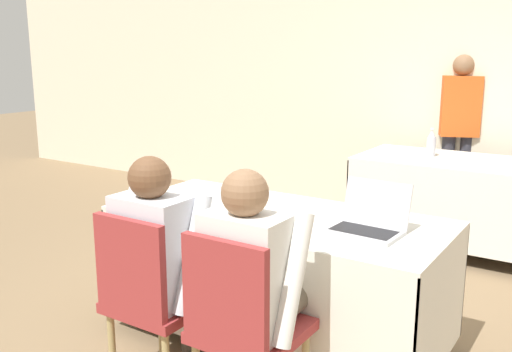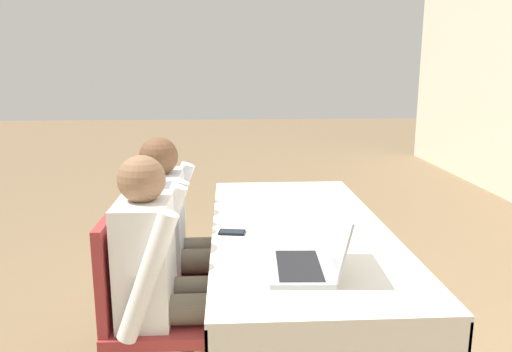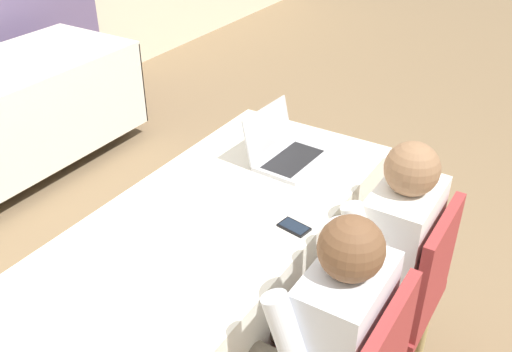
% 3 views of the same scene
% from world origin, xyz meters
% --- Properties ---
extents(ground_plane, '(24.00, 24.00, 0.00)m').
position_xyz_m(ground_plane, '(0.00, 0.00, 0.00)').
color(ground_plane, '#846B4C').
extents(wall_back, '(12.00, 0.06, 2.70)m').
position_xyz_m(wall_back, '(0.00, 2.89, 1.35)').
color(wall_back, beige).
rests_on(wall_back, ground_plane).
extents(conference_table_near, '(1.84, 0.84, 0.76)m').
position_xyz_m(conference_table_near, '(0.00, 0.00, 0.58)').
color(conference_table_near, white).
rests_on(conference_table_near, ground_plane).
extents(conference_table_far, '(1.84, 0.84, 0.76)m').
position_xyz_m(conference_table_far, '(0.56, 2.14, 0.58)').
color(conference_table_far, white).
rests_on(conference_table_far, ground_plane).
extents(laptop, '(0.36, 0.30, 0.24)m').
position_xyz_m(laptop, '(0.54, -0.03, 0.81)').
color(laptop, '#B7B7BC').
rests_on(laptop, conference_table_near).
extents(cell_phone, '(0.09, 0.13, 0.01)m').
position_xyz_m(cell_phone, '(0.09, -0.33, 0.76)').
color(cell_phone, black).
rests_on(cell_phone, conference_table_near).
extents(paper_beside_laptop, '(0.30, 0.35, 0.00)m').
position_xyz_m(paper_beside_laptop, '(-0.61, -0.12, 0.76)').
color(paper_beside_laptop, white).
rests_on(paper_beside_laptop, conference_table_near).
extents(water_bottle, '(0.08, 0.08, 0.24)m').
position_xyz_m(water_bottle, '(0.20, 2.16, 0.87)').
color(water_bottle, '#B7B7C1').
rests_on(water_bottle, conference_table_far).
extents(chair_near_left, '(0.44, 0.44, 0.90)m').
position_xyz_m(chair_near_left, '(-0.26, -0.72, 0.50)').
color(chair_near_left, tan).
rests_on(chair_near_left, ground_plane).
extents(chair_near_right, '(0.44, 0.44, 0.90)m').
position_xyz_m(chair_near_right, '(0.26, -0.72, 0.50)').
color(chair_near_right, tan).
rests_on(chair_near_right, ground_plane).
extents(person_checkered_shirt, '(0.50, 0.52, 1.16)m').
position_xyz_m(person_checkered_shirt, '(-0.26, -0.62, 0.66)').
color(person_checkered_shirt, '#665B4C').
rests_on(person_checkered_shirt, ground_plane).
extents(person_white_shirt, '(0.50, 0.52, 1.16)m').
position_xyz_m(person_white_shirt, '(0.26, -0.62, 0.66)').
color(person_white_shirt, '#665B4C').
rests_on(person_white_shirt, ground_plane).
extents(person_red_shirt, '(0.39, 0.31, 1.59)m').
position_xyz_m(person_red_shirt, '(0.25, 2.86, 0.91)').
color(person_red_shirt, '#33333D').
rests_on(person_red_shirt, ground_plane).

